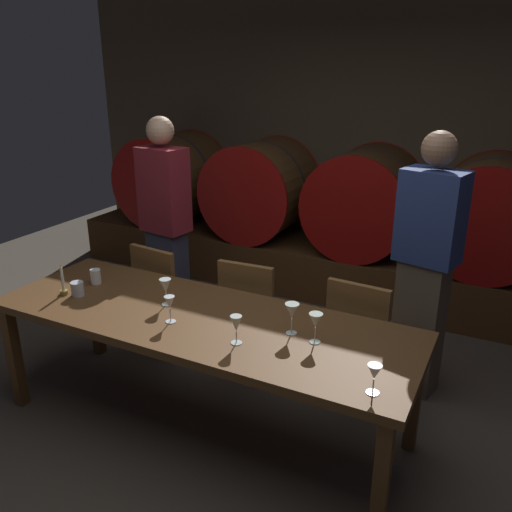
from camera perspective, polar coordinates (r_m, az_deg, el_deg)
The scene contains 22 objects.
ground_plane at distance 3.42m, azimuth -1.67°, elevation -18.75°, with size 8.79×8.79×0.00m, color #4C443A.
back_wall at distance 5.46m, azimuth 13.50°, elevation 12.54°, with size 6.76×0.24×2.93m, color brown.
barrel_shelf at distance 5.25m, azimuth 10.92°, elevation -1.57°, with size 6.09×0.90×0.46m, color #4C2D16.
wine_barrel_far_left at distance 5.96m, azimuth -8.90°, elevation 8.25°, with size 0.97×0.90×0.97m.
wine_barrel_left at distance 5.41m, azimuth 0.58°, elevation 7.27°, with size 0.97×0.90×0.97m.
wine_barrel_center at distance 5.03m, azimuth 11.69°, elevation 5.86°, with size 0.97×0.90×0.97m.
wine_barrel_right at distance 4.87m, azimuth 23.93°, elevation 4.05°, with size 0.97×0.90×0.97m.
dining_table at distance 3.15m, azimuth -6.04°, elevation -7.57°, with size 2.55×0.86×0.75m.
chair_left at distance 4.09m, azimuth -9.81°, elevation -3.98°, with size 0.44×0.44×0.88m.
chair_center at distance 3.77m, azimuth -0.43°, elevation -5.91°, with size 0.42×0.42×0.88m.
chair_right at distance 3.52m, azimuth 11.23°, elevation -8.28°, with size 0.43×0.43×0.88m.
guest_left at distance 4.42m, azimuth -9.70°, elevation 3.61°, with size 0.41×0.29×1.75m.
guest_right at distance 3.58m, azimuth 17.77°, elevation -0.98°, with size 0.43×0.32×1.77m.
candle_center at distance 3.58m, azimuth -20.03°, elevation -3.03°, with size 0.05×0.05×0.21m.
wine_glass_far_left at distance 3.24m, azimuth -9.71°, elevation -3.27°, with size 0.07×0.07×0.17m.
wine_glass_left at distance 3.03m, azimuth -9.27°, elevation -5.07°, with size 0.06×0.06×0.16m.
wine_glass_center_left at distance 2.78m, azimuth -2.15°, elevation -7.39°, with size 0.06×0.06×0.16m.
wine_glass_center_right at distance 2.87m, azimuth 3.89°, elevation -6.02°, with size 0.08×0.08×0.18m.
wine_glass_right at distance 2.79m, azimuth 6.44°, elevation -7.01°, with size 0.07×0.07×0.17m.
wine_glass_far_right at distance 2.45m, azimuth 12.61°, elevation -12.19°, with size 0.07×0.07×0.14m.
cup_left at distance 3.68m, azimuth -16.87°, elevation -2.13°, with size 0.07×0.07×0.10m, color white.
cup_right at distance 3.53m, azimuth -18.67°, elevation -3.36°, with size 0.08×0.08×0.09m, color silver.
Camera 1 is at (1.29, -2.32, 2.15)m, focal length 37.18 mm.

